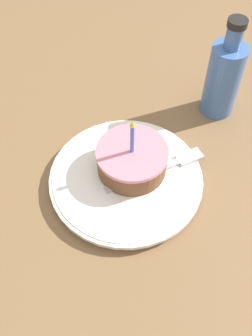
{
  "coord_description": "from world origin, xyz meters",
  "views": [
    {
      "loc": [
        -0.07,
        0.4,
        0.56
      ],
      "look_at": [
        -0.02,
        0.03,
        0.04
      ],
      "focal_mm": 42.0,
      "sensor_mm": 36.0,
      "label": 1
    }
  ],
  "objects": [
    {
      "name": "ground_plane",
      "position": [
        0.0,
        0.0,
        -0.02
      ],
      "size": [
        2.4,
        2.4,
        0.04
      ],
      "color": "brown",
      "rests_on": "ground"
    },
    {
      "name": "bottle",
      "position": [
        -0.17,
        -0.17,
        0.08
      ],
      "size": [
        0.06,
        0.06,
        0.2
      ],
      "color": "#3F66A5",
      "rests_on": "ground_plane"
    },
    {
      "name": "plate",
      "position": [
        -0.02,
        0.03,
        0.01
      ],
      "size": [
        0.26,
        0.26,
        0.02
      ],
      "color": "white",
      "rests_on": "ground_plane"
    },
    {
      "name": "fork",
      "position": [
        -0.08,
        0.01,
        0.02
      ],
      "size": [
        0.16,
        0.11,
        0.0
      ],
      "color": "#B2B2B7",
      "rests_on": "plate"
    },
    {
      "name": "cake_slice",
      "position": [
        -0.03,
        0.01,
        0.04
      ],
      "size": [
        0.12,
        0.12,
        0.12
      ],
      "color": "brown",
      "rests_on": "plate"
    }
  ]
}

